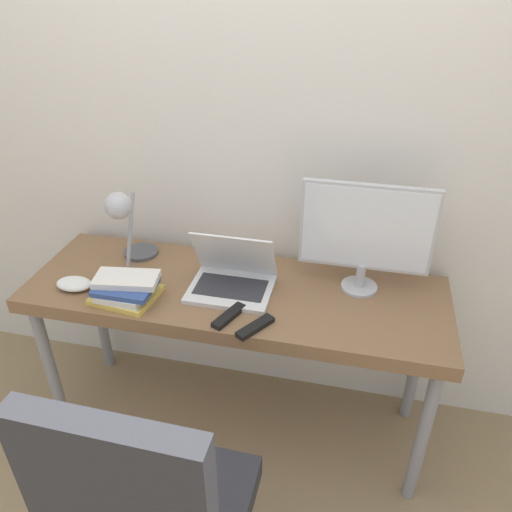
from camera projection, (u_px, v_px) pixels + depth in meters
The scene contains 10 objects.
ground_plane at pixel (222, 469), 2.16m from camera, with size 12.00×12.00×0.00m, color #937A56.
wall_back at pixel (254, 132), 2.00m from camera, with size 8.00×0.05×2.60m.
desk at pixel (235, 303), 2.03m from camera, with size 1.68×0.55×0.77m.
laptop at pixel (232, 278), 1.97m from camera, with size 0.32×0.25×0.24m.
monitor at pixel (366, 232), 1.87m from camera, with size 0.50×0.14×0.44m.
desk_lamp at pixel (124, 217), 2.02m from camera, with size 0.15×0.26×0.35m.
book_stack at pixel (126, 289), 1.91m from camera, with size 0.26×0.22×0.10m.
tv_remote at pixel (229, 316), 1.83m from camera, with size 0.10×0.16×0.02m.
media_remote at pixel (255, 327), 1.77m from camera, with size 0.12×0.16×0.02m.
game_controller at pixel (74, 284), 1.98m from camera, with size 0.15×0.10×0.04m.
Camera 1 is at (0.45, -1.30, 1.92)m, focal length 35.00 mm.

